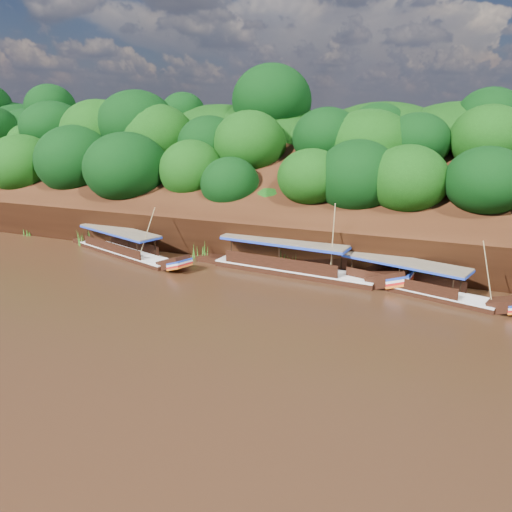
% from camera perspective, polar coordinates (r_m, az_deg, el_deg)
% --- Properties ---
extents(ground, '(160.00, 160.00, 0.00)m').
position_cam_1_polar(ground, '(33.28, -4.22, -5.62)').
color(ground, black).
rests_on(ground, ground).
extents(riverbank, '(120.00, 30.06, 19.40)m').
position_cam_1_polar(riverbank, '(53.24, 6.82, 4.68)').
color(riverbank, black).
rests_on(riverbank, ground).
extents(boat_0, '(13.40, 5.36, 5.08)m').
position_cam_1_polar(boat_0, '(36.87, 18.47, -3.44)').
color(boat_0, black).
rests_on(boat_0, ground).
extents(boat_1, '(15.76, 3.73, 6.61)m').
position_cam_1_polar(boat_1, '(39.25, 5.47, -1.30)').
color(boat_1, black).
rests_on(boat_1, ground).
extents(boat_2, '(13.97, 6.30, 5.23)m').
position_cam_1_polar(boat_2, '(45.36, -14.19, 0.51)').
color(boat_2, black).
rests_on(boat_2, ground).
extents(reeds, '(49.26, 2.62, 1.98)m').
position_cam_1_polar(reeds, '(42.12, -1.80, 0.37)').
color(reeds, '#33721C').
rests_on(reeds, ground).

